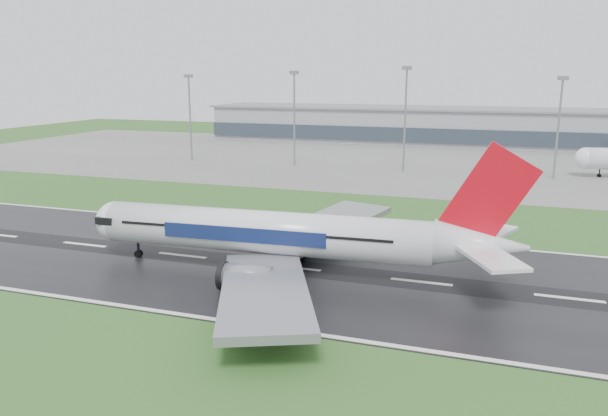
% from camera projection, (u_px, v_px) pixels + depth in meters
% --- Properties ---
extents(ground, '(520.00, 520.00, 0.00)m').
position_uv_depth(ground, '(421.00, 282.00, 84.84)').
color(ground, '#28531E').
rests_on(ground, ground).
extents(runway, '(400.00, 45.00, 0.10)m').
position_uv_depth(runway, '(421.00, 282.00, 84.83)').
color(runway, black).
rests_on(runway, ground).
extents(apron, '(400.00, 130.00, 0.08)m').
position_uv_depth(apron, '(469.00, 163.00, 200.19)').
color(apron, slate).
rests_on(apron, ground).
extents(terminal, '(240.00, 36.00, 15.00)m').
position_uv_depth(terminal, '(478.00, 127.00, 253.88)').
color(terminal, gray).
rests_on(terminal, ground).
extents(main_airliner, '(71.86, 68.82, 20.07)m').
position_uv_depth(main_airliner, '(293.00, 208.00, 87.27)').
color(main_airliner, silver).
rests_on(main_airliner, runway).
extents(floodmast_0, '(0.64, 0.64, 28.97)m').
position_uv_depth(floodmast_0, '(190.00, 120.00, 203.48)').
color(floodmast_0, gray).
rests_on(floodmast_0, ground).
extents(floodmast_1, '(0.64, 0.64, 30.09)m').
position_uv_depth(floodmast_1, '(294.00, 121.00, 191.13)').
color(floodmast_1, gray).
rests_on(floodmast_1, ground).
extents(floodmast_2, '(0.64, 0.64, 31.40)m').
position_uv_depth(floodmast_2, '(405.00, 122.00, 179.52)').
color(floodmast_2, gray).
rests_on(floodmast_2, ground).
extents(floodmast_3, '(0.64, 0.64, 28.42)m').
position_uv_depth(floodmast_3, '(558.00, 131.00, 166.04)').
color(floodmast_3, gray).
rests_on(floodmast_3, ground).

